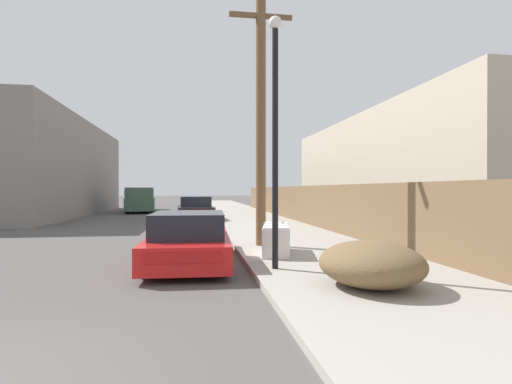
# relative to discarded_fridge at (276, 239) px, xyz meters

# --- Properties ---
(sidewalk_curb) EXTENTS (4.20, 63.00, 0.12)m
(sidewalk_curb) POSITION_rel_discarded_fridge_xyz_m (1.22, 17.15, -0.42)
(sidewalk_curb) COLOR #9E998E
(sidewalk_curb) RESTS_ON ground
(discarded_fridge) EXTENTS (0.97, 1.80, 0.74)m
(discarded_fridge) POSITION_rel_discarded_fridge_xyz_m (0.00, 0.00, 0.00)
(discarded_fridge) COLOR white
(discarded_fridge) RESTS_ON sidewalk_curb
(parked_sports_car_red) EXTENTS (1.92, 4.29, 1.20)m
(parked_sports_car_red) POSITION_rel_discarded_fridge_xyz_m (-2.11, -0.52, 0.07)
(parked_sports_car_red) COLOR red
(parked_sports_car_red) RESTS_ON ground
(car_parked_mid) EXTENTS (1.99, 4.27, 1.34)m
(car_parked_mid) POSITION_rel_discarded_fridge_xyz_m (-1.95, 11.98, 0.15)
(car_parked_mid) COLOR black
(car_parked_mid) RESTS_ON ground
(pickup_truck) EXTENTS (2.44, 5.85, 1.84)m
(pickup_truck) POSITION_rel_discarded_fridge_xyz_m (-5.91, 20.86, 0.44)
(pickup_truck) COLOR #385647
(pickup_truck) RESTS_ON ground
(utility_pole) EXTENTS (1.80, 0.28, 7.21)m
(utility_pole) POSITION_rel_discarded_fridge_xyz_m (-0.13, 1.50, 3.37)
(utility_pole) COLOR brown
(utility_pole) RESTS_ON sidewalk_curb
(street_lamp) EXTENTS (0.26, 0.26, 5.03)m
(street_lamp) POSITION_rel_discarded_fridge_xyz_m (-0.40, -1.85, 2.54)
(street_lamp) COLOR black
(street_lamp) RESTS_ON sidewalk_curb
(brush_pile) EXTENTS (1.68, 1.88, 0.74)m
(brush_pile) POSITION_rel_discarded_fridge_xyz_m (0.86, -3.51, 0.01)
(brush_pile) COLOR brown
(brush_pile) RESTS_ON sidewalk_curb
(wooden_fence) EXTENTS (0.08, 32.38, 1.75)m
(wooden_fence) POSITION_rel_discarded_fridge_xyz_m (3.17, 10.24, 0.52)
(wooden_fence) COLOR brown
(wooden_fence) RESTS_ON sidewalk_curb
(building_left_block) EXTENTS (7.00, 19.96, 6.24)m
(building_left_block) POSITION_rel_discarded_fridge_xyz_m (-12.41, 18.94, 2.64)
(building_left_block) COLOR gray
(building_left_block) RESTS_ON ground
(building_right_house) EXTENTS (6.00, 17.83, 5.19)m
(building_right_house) POSITION_rel_discarded_fridge_xyz_m (8.44, 8.48, 2.12)
(building_right_house) COLOR beige
(building_right_house) RESTS_ON ground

